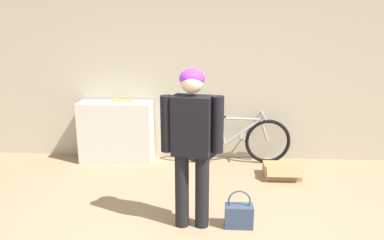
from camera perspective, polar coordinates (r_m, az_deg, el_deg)
name	(u,v)px	position (r m, az deg, el deg)	size (l,w,h in m)	color
wall_back	(207,71)	(5.39, 2.24, 7.55)	(8.00, 0.07, 2.60)	#B7AD99
side_shelf	(116,132)	(5.50, -11.44, -1.76)	(1.03, 0.39, 0.88)	beige
person	(192,136)	(3.51, 0.00, -2.52)	(0.59, 0.28, 1.56)	black
bicycle	(233,140)	(5.37, 6.29, -3.00)	(1.63, 0.46, 0.72)	black
banana	(122,100)	(5.43, -10.67, 2.99)	(0.34, 0.09, 0.03)	#EAD64C
handbag	(239,215)	(3.83, 7.17, -14.14)	(0.28, 0.15, 0.39)	#334260
cardboard_box	(282,171)	(5.08, 13.54, -7.53)	(0.46, 0.39, 0.23)	#A87F51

